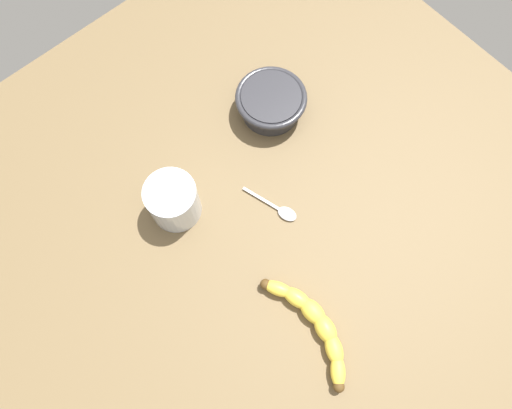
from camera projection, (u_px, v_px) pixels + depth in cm
name	position (u px, v px, depth cm)	size (l,w,h in cm)	color
wooden_tabletop	(270.00, 242.00, 86.13)	(120.00, 120.00, 3.00)	brown
banana	(314.00, 324.00, 78.34)	(21.59, 7.75, 3.16)	yellow
smoothie_glass	(174.00, 201.00, 82.78)	(8.99, 8.99, 8.72)	silver
ceramic_bowl	(271.00, 102.00, 90.48)	(13.56, 13.56, 5.26)	#2D2D33
teaspoon	(284.00, 212.00, 86.03)	(11.15, 4.57, 0.80)	silver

